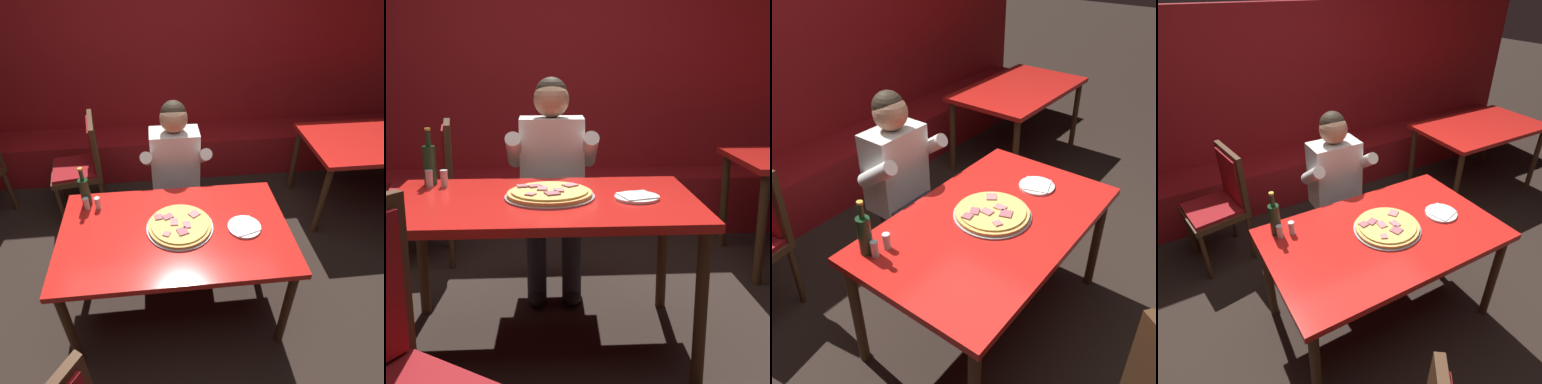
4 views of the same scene
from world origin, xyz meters
TOP-DOWN VIEW (x-y plane):
  - ground_plane at (0.00, 0.00)m, footprint 24.00×24.00m
  - booth_wall_panel at (0.00, 2.18)m, footprint 6.80×0.16m
  - booth_bench at (0.00, 1.86)m, footprint 6.46×0.48m
  - main_dining_table at (0.00, 0.00)m, footprint 1.44×0.88m
  - pizza at (0.03, 0.01)m, footprint 0.42×0.42m
  - plate_white_paper at (0.44, -0.03)m, footprint 0.21×0.21m
  - beer_bottle at (-0.58, 0.32)m, footprint 0.07×0.07m
  - shaker_parmesan at (-0.57, 0.27)m, footprint 0.04×0.04m
  - shaker_oregano at (-0.50, 0.27)m, footprint 0.04×0.04m
  - diner_seated_blue_shirt at (0.06, 0.68)m, footprint 0.53×0.53m
  - dining_chair_near_left at (-0.76, 1.19)m, footprint 0.51×0.51m
  - background_dining_table at (1.93, 0.99)m, footprint 1.32×0.81m

SIDE VIEW (x-z plane):
  - ground_plane at x=0.00m, z-range 0.00..0.00m
  - booth_bench at x=0.00m, z-range 0.00..0.46m
  - dining_chair_near_left at x=-0.76m, z-range 0.08..1.05m
  - background_dining_table at x=1.93m, z-range 0.29..1.04m
  - main_dining_table at x=0.00m, z-range 0.30..1.05m
  - diner_seated_blue_shirt at x=0.06m, z-range 0.07..1.34m
  - plate_white_paper at x=0.44m, z-range 0.75..0.77m
  - pizza at x=0.03m, z-range 0.74..0.79m
  - shaker_parmesan at x=-0.57m, z-range 0.74..0.83m
  - shaker_oregano at x=-0.50m, z-range 0.74..0.83m
  - beer_bottle at x=-0.58m, z-range 0.71..1.00m
  - booth_wall_panel at x=0.00m, z-range 0.00..1.90m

